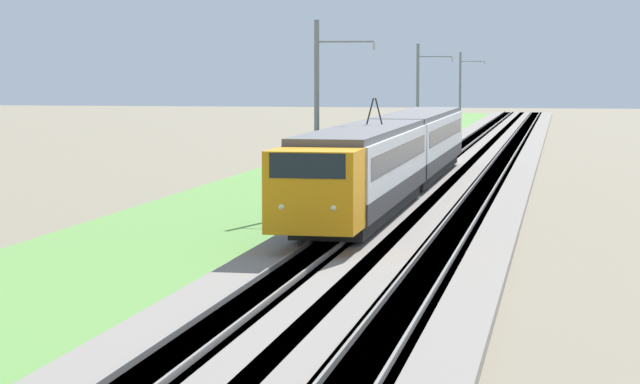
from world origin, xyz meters
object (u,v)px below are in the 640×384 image
at_px(catenary_mast_mid, 318,114).
at_px(catenary_mast_distant, 461,91).
at_px(passenger_train, 396,152).
at_px(catenary_mast_far, 419,98).

height_order(catenary_mast_mid, catenary_mast_distant, catenary_mast_mid).
relative_size(passenger_train, catenary_mast_distant, 5.04).
height_order(passenger_train, catenary_mast_far, catenary_mast_far).
relative_size(passenger_train, catenary_mast_far, 5.02).
distance_m(catenary_mast_far, catenary_mast_distant, 36.64).
relative_size(catenary_mast_mid, catenary_mast_distant, 1.03).
xyz_separation_m(passenger_train, catenary_mast_mid, (-5.54, 2.52, 1.90)).
bearing_deg(catenary_mast_mid, catenary_mast_distant, -0.00).
bearing_deg(catenary_mast_distant, catenary_mast_far, 180.00).
bearing_deg(catenary_mast_distant, passenger_train, -177.87).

